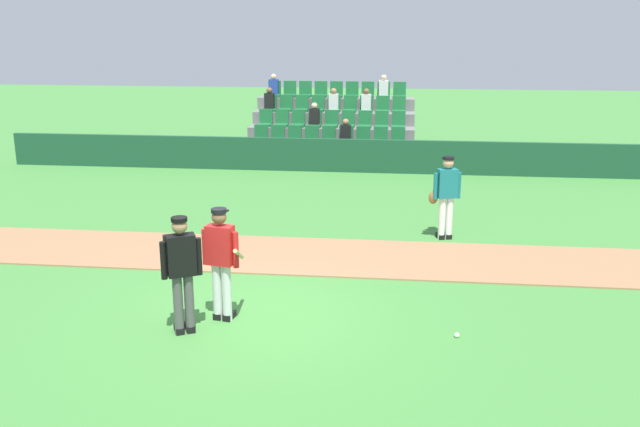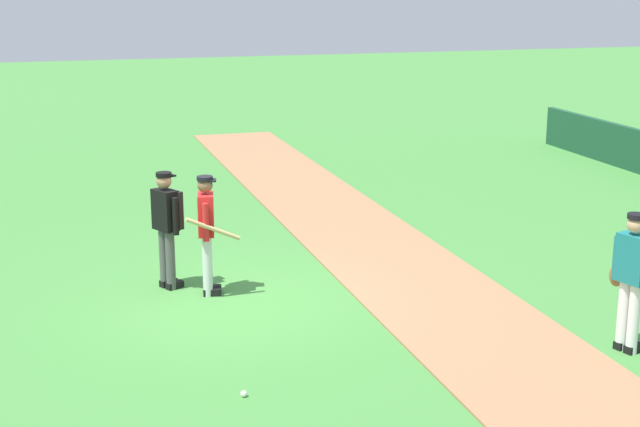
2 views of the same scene
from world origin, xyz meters
The scene contains 6 objects.
ground_plane centered at (0.00, 0.00, 0.00)m, with size 80.00×80.00×0.00m, color #42843A.
infield_dirt_path centered at (0.00, 2.91, 0.01)m, with size 28.00×2.24×0.03m, color #9E704C.
batter_red_jersey centered at (-0.34, -0.20, 0.97)m, with size 0.63×0.80×1.76m.
umpire_home_plate centered at (-0.79, -0.71, 1.00)m, with size 0.54×0.44×1.76m.
runner_teal_jersey centered at (3.24, 4.38, 0.96)m, with size 0.67×0.38×1.76m.
baseball centered at (3.16, -0.43, 0.04)m, with size 0.07×0.07×0.07m, color white.
Camera 2 is at (12.46, -2.35, 4.53)m, focal length 52.24 mm.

